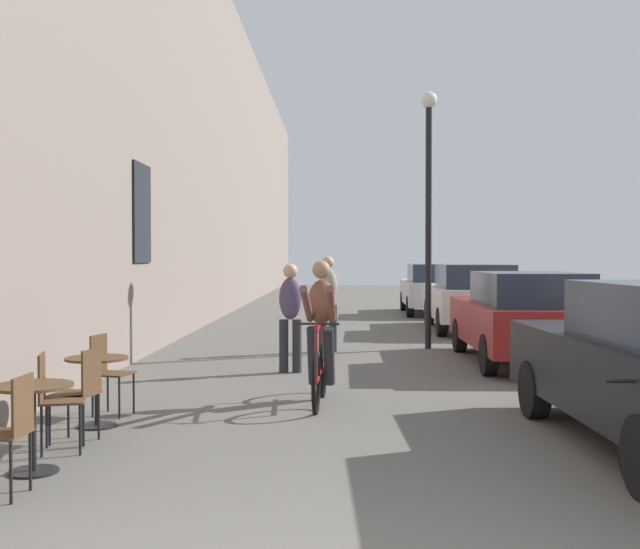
# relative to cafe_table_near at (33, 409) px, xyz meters

# --- Properties ---
(building_facade_left) EXTENTS (0.54, 68.00, 9.96)m
(building_facade_left) POSITION_rel_cafe_table_near_xyz_m (-1.16, 11.36, 4.46)
(building_facade_left) COLOR gray
(building_facade_left) RESTS_ON ground_plane
(cafe_table_near) EXTENTS (0.64, 0.64, 0.72)m
(cafe_table_near) POSITION_rel_cafe_table_near_xyz_m (0.00, 0.00, 0.00)
(cafe_table_near) COLOR black
(cafe_table_near) RESTS_ON ground_plane
(cafe_chair_near_toward_street) EXTENTS (0.39, 0.39, 0.89)m
(cafe_chair_near_toward_street) POSITION_rel_cafe_table_near_xyz_m (0.08, -0.63, -0.00)
(cafe_chair_near_toward_street) COLOR black
(cafe_chair_near_toward_street) RESTS_ON ground_plane
(cafe_chair_near_toward_wall) EXTENTS (0.46, 0.46, 0.89)m
(cafe_chair_near_toward_wall) POSITION_rel_cafe_table_near_xyz_m (-0.07, 0.65, -0.00)
(cafe_chair_near_toward_wall) COLOR black
(cafe_chair_near_toward_wall) RESTS_ON ground_plane
(cafe_table_mid) EXTENTS (0.64, 0.64, 0.72)m
(cafe_table_mid) POSITION_rel_cafe_table_near_xyz_m (-0.01, 1.68, 0.00)
(cafe_table_mid) COLOR black
(cafe_table_mid) RESTS_ON ground_plane
(cafe_chair_mid_toward_street) EXTENTS (0.45, 0.45, 0.89)m
(cafe_chair_mid_toward_street) POSITION_rel_cafe_table_near_xyz_m (0.06, 1.00, -0.00)
(cafe_chair_mid_toward_street) COLOR black
(cafe_chair_mid_toward_street) RESTS_ON ground_plane
(cafe_chair_mid_toward_wall) EXTENTS (0.46, 0.46, 0.89)m
(cafe_chair_mid_toward_wall) POSITION_rel_cafe_table_near_xyz_m (-0.09, 2.28, -0.00)
(cafe_chair_mid_toward_wall) COLOR black
(cafe_chair_mid_toward_wall) RESTS_ON ground_plane
(cyclist_on_bicycle) EXTENTS (0.52, 1.76, 1.74)m
(cyclist_on_bicycle) POSITION_rel_cafe_table_near_xyz_m (2.26, 3.07, 0.29)
(cyclist_on_bicycle) COLOR black
(cyclist_on_bicycle) RESTS_ON ground_plane
(pedestrian_near) EXTENTS (0.35, 0.25, 1.65)m
(pedestrian_near) POSITION_rel_cafe_table_near_xyz_m (1.75, 5.43, 0.41)
(pedestrian_near) COLOR #26262D
(pedestrian_near) RESTS_ON ground_plane
(pedestrian_mid) EXTENTS (0.36, 0.27, 1.77)m
(pedestrian_mid) POSITION_rel_cafe_table_near_xyz_m (2.28, 7.96, 0.48)
(pedestrian_mid) COLOR #26262D
(pedestrian_mid) RESTS_ON ground_plane
(street_lamp) EXTENTS (0.32, 0.32, 4.90)m
(street_lamp) POSITION_rel_cafe_table_near_xyz_m (4.20, 8.52, 2.59)
(street_lamp) COLOR black
(street_lamp) RESTS_ON ground_plane
(parked_car_second) EXTENTS (1.82, 4.25, 1.51)m
(parked_car_second) POSITION_rel_cafe_table_near_xyz_m (5.51, 6.48, 0.26)
(parked_car_second) COLOR maroon
(parked_car_second) RESTS_ON ground_plane
(parked_car_third) EXTENTS (1.96, 4.48, 1.58)m
(parked_car_third) POSITION_rel_cafe_table_near_xyz_m (5.63, 12.07, 0.30)
(parked_car_third) COLOR beige
(parked_car_third) RESTS_ON ground_plane
(parked_car_fourth) EXTENTS (1.90, 4.36, 1.54)m
(parked_car_fourth) POSITION_rel_cafe_table_near_xyz_m (5.41, 17.38, 0.28)
(parked_car_fourth) COLOR #B7B7BC
(parked_car_fourth) RESTS_ON ground_plane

